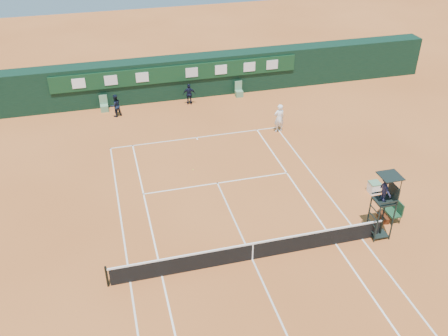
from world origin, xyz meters
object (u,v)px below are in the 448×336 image
Objects in this scene: player_bench at (393,208)px; cooler at (374,187)px; tennis_net at (253,251)px; player at (279,118)px; umpire_chair at (385,193)px.

cooler is at bearing 83.90° from player_bench.
player_bench is at bearing 8.34° from tennis_net.
tennis_net is 7.80m from player_bench.
cooler is 0.33× the size of player.
player is (-2.54, 7.98, 0.65)m from cooler.
cooler is at bearing 101.86° from player.
tennis_net and player_bench have the same top height.
player_bench is at bearing 36.94° from umpire_chair.
player is (5.41, 11.34, 0.46)m from tennis_net.
cooler is 8.40m from player.
tennis_net is 3.77× the size of umpire_chair.
tennis_net is at bearing -179.39° from umpire_chair.
player is at bearing 94.50° from umpire_chair.
tennis_net is 6.60m from umpire_chair.
player_bench is 0.62× the size of player.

